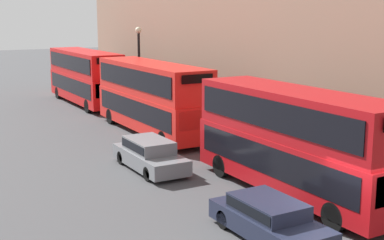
{
  "coord_description": "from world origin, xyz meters",
  "views": [
    {
      "loc": [
        -11.92,
        -11.33,
        7.1
      ],
      "look_at": [
        0.48,
        10.45,
        2.11
      ],
      "focal_mm": 50.0,
      "sensor_mm": 36.0,
      "label": 1
    }
  ],
  "objects_px": {
    "bus_third_in_queue": "(85,75)",
    "car_hatchback": "(150,154)",
    "bus_leading": "(294,138)",
    "car_dark_sedan": "(269,218)",
    "bus_second_in_queue": "(152,95)"
  },
  "relations": [
    {
      "from": "bus_leading",
      "to": "car_dark_sedan",
      "type": "xyz_separation_m",
      "value": [
        -3.4,
        -2.88,
        -1.63
      ]
    },
    {
      "from": "bus_second_in_queue",
      "to": "car_hatchback",
      "type": "relative_size",
      "value": 2.32
    },
    {
      "from": "bus_leading",
      "to": "car_hatchback",
      "type": "bearing_deg",
      "value": 119.27
    },
    {
      "from": "car_hatchback",
      "to": "bus_leading",
      "type": "bearing_deg",
      "value": -60.73
    },
    {
      "from": "car_dark_sedan",
      "to": "car_hatchback",
      "type": "height_order",
      "value": "car_hatchback"
    },
    {
      "from": "bus_leading",
      "to": "car_hatchback",
      "type": "height_order",
      "value": "bus_leading"
    },
    {
      "from": "bus_leading",
      "to": "bus_second_in_queue",
      "type": "xyz_separation_m",
      "value": [
        -0.0,
        12.97,
        0.01
      ]
    },
    {
      "from": "bus_third_in_queue",
      "to": "car_hatchback",
      "type": "xyz_separation_m",
      "value": [
        -3.4,
        -19.21,
        -1.58
      ]
    },
    {
      "from": "bus_leading",
      "to": "car_dark_sedan",
      "type": "height_order",
      "value": "bus_leading"
    },
    {
      "from": "bus_third_in_queue",
      "to": "car_dark_sedan",
      "type": "bearing_deg",
      "value": -96.88
    },
    {
      "from": "bus_third_in_queue",
      "to": "car_hatchback",
      "type": "distance_m",
      "value": 19.58
    },
    {
      "from": "car_hatchback",
      "to": "bus_third_in_queue",
      "type": "bearing_deg",
      "value": 79.96
    },
    {
      "from": "car_hatchback",
      "to": "car_dark_sedan",
      "type": "bearing_deg",
      "value": -90.0
    },
    {
      "from": "bus_third_in_queue",
      "to": "car_hatchback",
      "type": "height_order",
      "value": "bus_third_in_queue"
    },
    {
      "from": "bus_second_in_queue",
      "to": "car_dark_sedan",
      "type": "distance_m",
      "value": 16.3
    }
  ]
}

